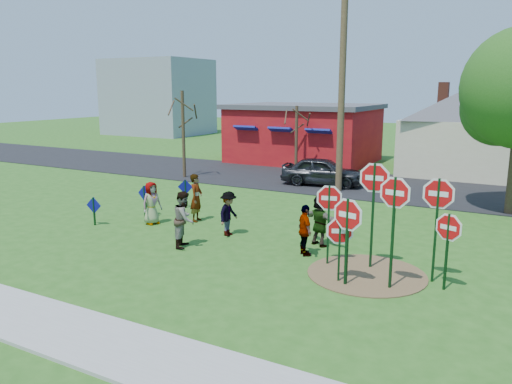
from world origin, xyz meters
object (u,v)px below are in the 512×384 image
Objects in this scene: person_b at (196,198)px; suv at (323,171)px; stop_sign_c at (394,207)px; stop_sign_a at (348,222)px; utility_pole at (342,78)px; person_a at (152,203)px; stop_sign_d at (438,204)px; stop_sign_b at (374,188)px.

suv is (1.64, 8.90, -0.15)m from person_b.
stop_sign_c is 8.71m from person_b.
utility_pole is at bearing 125.06° from stop_sign_a.
person_a is at bearing 176.66° from stop_sign_c.
stop_sign_d reaches higher than suv.
person_a is 1.66m from person_b.
utility_pole reaches higher than person_b.
stop_sign_c reaches higher than suv.
stop_sign_c is 0.71× the size of suv.
suv is at bearing 0.61° from person_a.
utility_pole reaches higher than stop_sign_c.
stop_sign_b reaches higher than person_a.
stop_sign_d is 1.81× the size of person_a.
suv is at bearing 114.06° from stop_sign_b.
stop_sign_a is at bearing -88.61° from person_a.
utility_pole is at bearing 121.82° from stop_sign_d.
stop_sign_b reaches higher than person_b.
suv is at bearing 128.51° from stop_sign_a.
stop_sign_c is at bearing -129.94° from stop_sign_d.
stop_sign_b is at bearing 97.21° from stop_sign_a.
person_b is (-8.92, 2.03, -1.19)m from stop_sign_d.
stop_sign_b is 8.59m from person_a.
utility_pole is (-4.36, 9.71, 3.12)m from stop_sign_b.
stop_sign_c reaches higher than person_b.
stop_sign_a is 13.40m from suv.
suv is at bearing 126.62° from stop_sign_c.
person_a is (-8.23, 2.22, -0.86)m from stop_sign_a.
utility_pole is (4.08, 9.04, 4.61)m from person_a.
person_b is 9.05m from suv.
stop_sign_d is at bearing -11.06° from stop_sign_b.
person_b is at bearing 162.49° from stop_sign_b.
stop_sign_b reaches higher than stop_sign_d.
stop_sign_d reaches higher than person_b.
utility_pole is at bearing -32.77° from person_b.
person_b is 0.43× the size of suv.
stop_sign_a is 7.80m from person_b.
stop_sign_d is (0.86, 1.01, -0.03)m from stop_sign_c.
stop_sign_b is (0.21, 1.55, 0.62)m from stop_sign_a.
stop_sign_d is 0.28× the size of utility_pole.
stop_sign_c is 1.32m from stop_sign_d.
person_b is at bearing 161.55° from suv.
stop_sign_c is at bearing 31.18° from stop_sign_a.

